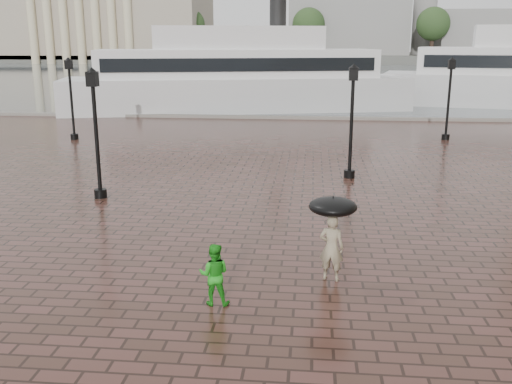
# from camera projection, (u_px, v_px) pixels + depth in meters

# --- Properties ---
(ground) EXTENTS (300.00, 300.00, 0.00)m
(ground) POSITION_uv_depth(u_px,v_px,m) (225.00, 354.00, 10.11)
(ground) COLOR #362018
(ground) RESTS_ON ground
(harbour_water) EXTENTS (240.00, 240.00, 0.00)m
(harbour_water) POSITION_uv_depth(u_px,v_px,m) (305.00, 74.00, 98.62)
(harbour_water) COLOR #424C51
(harbour_water) RESTS_ON ground
(quay_edge) EXTENTS (80.00, 0.60, 0.30)m
(quay_edge) POSITION_uv_depth(u_px,v_px,m) (292.00, 119.00, 40.90)
(quay_edge) COLOR slate
(quay_edge) RESTS_ON ground
(far_shore) EXTENTS (300.00, 60.00, 2.00)m
(far_shore) POSITION_uv_depth(u_px,v_px,m) (309.00, 57.00, 163.78)
(far_shore) COLOR #4C4C47
(far_shore) RESTS_ON ground
(museum) EXTENTS (57.00, 32.50, 26.00)m
(museum) POSITION_uv_depth(u_px,v_px,m) (101.00, 8.00, 150.89)
(museum) COLOR gray
(museum) RESTS_ON ground
(distant_skyline) EXTENTS (102.50, 22.00, 33.00)m
(distant_skyline) POSITION_uv_depth(u_px,v_px,m) (495.00, 25.00, 147.44)
(distant_skyline) COLOR gray
(distant_skyline) RESTS_ON ground
(far_trees) EXTENTS (188.00, 8.00, 13.50)m
(far_trees) POSITION_uv_depth(u_px,v_px,m) (309.00, 25.00, 140.47)
(far_trees) COLOR #2D2119
(far_trees) RESTS_ON ground
(street_lamps) EXTENTS (21.44, 14.44, 4.40)m
(street_lamps) POSITION_uv_depth(u_px,v_px,m) (249.00, 109.00, 26.50)
(street_lamps) COLOR black
(street_lamps) RESTS_ON ground
(adult_pedestrian) EXTENTS (0.64, 0.49, 1.57)m
(adult_pedestrian) POSITION_uv_depth(u_px,v_px,m) (331.00, 248.00, 13.11)
(adult_pedestrian) COLOR gray
(adult_pedestrian) RESTS_ON ground
(child_pedestrian) EXTENTS (0.66, 0.52, 1.34)m
(child_pedestrian) POSITION_uv_depth(u_px,v_px,m) (214.00, 274.00, 11.91)
(child_pedestrian) COLOR green
(child_pedestrian) RESTS_ON ground
(ferry_near) EXTENTS (27.92, 13.02, 8.91)m
(ferry_near) POSITION_uv_depth(u_px,v_px,m) (237.00, 76.00, 45.46)
(ferry_near) COLOR silver
(ferry_near) RESTS_ON ground
(umbrella) EXTENTS (1.10, 1.10, 1.11)m
(umbrella) POSITION_uv_depth(u_px,v_px,m) (333.00, 207.00, 12.85)
(umbrella) COLOR black
(umbrella) RESTS_ON ground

